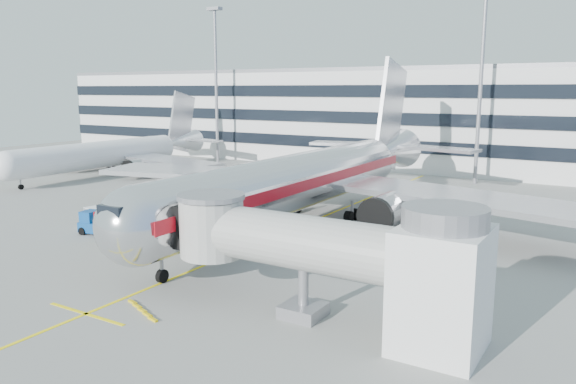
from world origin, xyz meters
The scene contains 15 objects.
ground centered at (0.00, 0.00, 0.00)m, with size 180.00×180.00×0.00m, color gray.
lead_in_line centered at (0.00, 10.00, 0.01)m, with size 0.25×70.00×0.01m, color yellow.
stop_bar centered at (0.00, -14.00, 0.01)m, with size 6.00×0.25×0.01m, color yellow.
main_jet centered at (0.00, 11.72, 4.23)m, with size 50.95×48.70×16.06m.
jet_bridge centered at (12.18, -8.00, 3.87)m, with size 17.80×4.50×7.00m.
terminal centered at (0.00, 57.95, 7.80)m, with size 150.00×24.25×15.60m.
light_mast_west centered at (-35.00, 42.00, 14.88)m, with size 2.40×1.20×25.45m.
light_mast_centre centered at (8.00, 42.00, 14.88)m, with size 2.40×1.20×25.45m.
second_jet centered at (-39.07, 22.80, 3.18)m, with size 38.21×36.52×12.04m.
belt_loader centered at (-8.68, -1.88, 0.70)m, with size 5.19×2.07×2.47m.
baggage_tug centered at (-13.85, -1.85, 0.87)m, with size 2.87×2.07×1.99m.
cargo_container_left centered at (-11.82, 1.86, 0.87)m, with size 1.93×1.93×1.73m.
cargo_container_right centered at (-16.08, 0.30, 0.86)m, with size 1.87×1.87×1.71m.
cargo_container_front centered at (-9.75, -2.35, 0.76)m, with size 1.73×1.73×1.52m.
ramp_worker centered at (-11.50, 0.32, 0.89)m, with size 0.65×0.42×1.77m, color #8AE317.
Camera 1 is at (24.92, -33.30, 12.33)m, focal length 35.00 mm.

